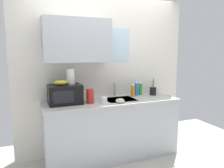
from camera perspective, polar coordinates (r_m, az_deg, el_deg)
kitchen_wall_assembly at (r=3.48m, az=-3.43°, el=4.16°), size 2.83×0.42×2.50m
counter_unit at (r=3.43m, az=0.05°, el=-11.49°), size 2.06×0.63×0.90m
sink_faucet at (r=3.55m, az=0.74°, el=-1.46°), size 0.03×0.03×0.23m
microwave at (r=3.13m, az=-12.29°, el=-2.67°), size 0.46×0.35×0.27m
banana_bunch at (r=3.10m, az=-13.30°, el=0.36°), size 0.20×0.11×0.07m
paper_towel_roll at (r=3.16m, az=-10.79°, el=1.98°), size 0.11×0.11×0.22m
dish_soap_bottle_orange at (r=3.58m, az=5.49°, el=-1.60°), size 0.07×0.07×0.22m
dish_soap_bottle_blue at (r=3.66m, az=6.48°, el=-1.23°), size 0.06×0.06×0.24m
dish_soap_bottle_green at (r=3.73m, az=7.49°, el=-1.16°), size 0.06×0.06×0.23m
cereal_canister at (r=3.12m, az=-5.78°, el=-3.19°), size 0.10×0.10×0.20m
mug_white at (r=3.10m, az=-2.05°, el=-4.25°), size 0.08×0.08×0.09m
utensil_crock at (r=3.75m, az=10.71°, el=-1.79°), size 0.11×0.11×0.29m
small_bowl at (r=3.13m, az=2.13°, el=-4.41°), size 0.13×0.13×0.06m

